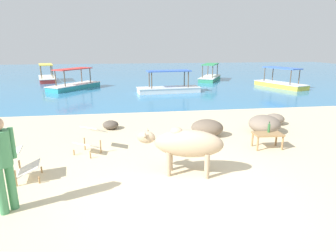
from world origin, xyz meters
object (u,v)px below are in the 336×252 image
Objects in this scene: deck_chair_far at (19,163)px; boat_green at (210,77)px; deck_chair_near at (91,138)px; person_standing at (1,158)px; boat_red at (47,78)px; boat_white at (169,88)px; bottle at (269,128)px; cow at (186,144)px; low_bench_table at (268,136)px; boat_teal at (74,85)px; boat_yellow at (280,83)px.

boat_green is at bearing 52.02° from deck_chair_far.
deck_chair_far is 18.57m from boat_green.
person_standing is (-1.07, -2.63, 0.56)m from deck_chair_near.
boat_red is 1.02× the size of boat_white.
bottle is 9.86m from boat_white.
cow is 2.21× the size of deck_chair_far.
deck_chair_near is (-4.71, 0.31, -0.15)m from bottle.
low_bench_table is (2.50, 1.26, -0.34)m from cow.
deck_chair_near is 16.70m from boat_green.
boat_white is (8.46, -6.89, 0.00)m from boat_red.
boat_teal is 5.38m from boat_red.
boat_green is (8.66, 17.50, -0.70)m from person_standing.
person_standing is 0.45× the size of boat_teal.
cow is 17.41m from boat_green.
boat_white is at bearing -74.91° from boat_teal.
deck_chair_near is at bearing -115.70° from boat_white.
cow is 11.21m from boat_white.
deck_chair_near is 1.92m from deck_chair_far.
boat_teal is 0.96× the size of boat_white.
boat_green is at bearing -35.58° from boat_teal.
person_standing is (0.19, -1.17, 0.56)m from deck_chair_far.
deck_chair_near reaches higher than low_bench_table.
boat_yellow is at bearing 84.11° from person_standing.
deck_chair_near is 0.24× the size of boat_yellow.
low_bench_table is 19.32m from boat_red.
cow is 0.48× the size of boat_yellow.
person_standing is at bearing -155.91° from low_bench_table.
person_standing is at bearing -138.65° from boat_teal.
low_bench_table is 4.67m from deck_chair_near.
boat_red is (-2.75, 4.62, 0.00)m from boat_teal.
deck_chair_near is 0.24× the size of boat_red.
person_standing is 17.91m from boat_yellow.
boat_red is (-3.92, 18.98, -0.70)m from person_standing.
deck_chair_near is 1.10× the size of deck_chair_far.
boat_red reaches higher than bottle.
low_bench_table is at bearing 0.64° from deck_chair_far.
person_standing reaches higher than boat_green.
bottle is 6.25m from person_standing.
bottle is at bearing 58.28° from low_bench_table.
low_bench_table is 9.93m from boat_white.
boat_green is (7.59, 14.87, -0.13)m from deck_chair_near.
person_standing reaches higher than boat_yellow.
boat_white is (4.73, 10.92, -0.13)m from deck_chair_far.
low_bench_table is 15.55m from boat_green.
boat_green is at bearing -91.83° from cow.
low_bench_table is at bearing 16.18° from boat_green.
boat_red is at bearing 122.68° from low_bench_table.
boat_teal is at bearing -114.15° from boat_yellow.
deck_chair_near is at bearing -132.49° from boat_teal.
person_standing reaches higher than low_bench_table.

